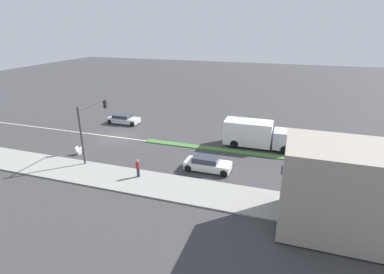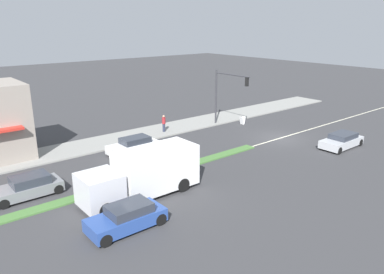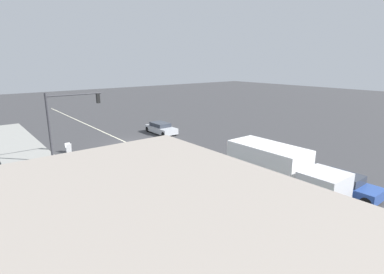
% 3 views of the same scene
% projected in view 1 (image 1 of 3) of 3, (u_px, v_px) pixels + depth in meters
% --- Properties ---
extents(ground_plane, '(160.00, 160.00, 0.00)m').
position_uv_depth(ground_plane, '(271.00, 157.00, 30.60)').
color(ground_plane, '#38383A').
extents(sidewalk_right, '(4.00, 73.00, 0.12)m').
position_uv_depth(sidewalk_right, '(268.00, 204.00, 22.43)').
color(sidewalk_right, gray).
rests_on(sidewalk_right, ground).
extents(median_strip, '(0.90, 46.00, 0.10)m').
position_uv_depth(median_strip, '(370.00, 169.00, 27.94)').
color(median_strip, '#477538').
rests_on(median_strip, ground).
extents(lane_marking_center, '(0.16, 60.00, 0.01)m').
position_uv_depth(lane_marking_center, '(117.00, 137.00, 35.87)').
color(lane_marking_center, beige).
rests_on(lane_marking_center, ground).
extents(building_corner_store, '(5.67, 9.15, 5.82)m').
position_uv_depth(building_corner_store, '(359.00, 193.00, 18.29)').
color(building_corner_store, gray).
rests_on(building_corner_store, sidewalk_right).
extents(traffic_signal_main, '(4.59, 0.34, 5.60)m').
position_uv_depth(traffic_signal_main, '(90.00, 122.00, 28.72)').
color(traffic_signal_main, '#333338').
rests_on(traffic_signal_main, sidewalk_right).
extents(pedestrian, '(0.34, 0.34, 1.64)m').
position_uv_depth(pedestrian, '(138.00, 168.00, 26.01)').
color(pedestrian, '#282D42').
rests_on(pedestrian, sidewalk_right).
extents(warning_aframe_sign, '(0.45, 0.53, 0.84)m').
position_uv_depth(warning_aframe_sign, '(79.00, 151.00, 30.96)').
color(warning_aframe_sign, silver).
rests_on(warning_aframe_sign, ground).
extents(delivery_truck, '(2.44, 7.50, 2.87)m').
position_uv_depth(delivery_truck, '(256.00, 134.00, 32.58)').
color(delivery_truck, silver).
rests_on(delivery_truck, ground).
extents(suv_grey, '(1.81, 3.95, 1.33)m').
position_uv_depth(suv_grey, '(312.00, 165.00, 27.32)').
color(suv_grey, slate).
rests_on(suv_grey, ground).
extents(coupe_blue, '(1.80, 4.05, 1.35)m').
position_uv_depth(coupe_blue, '(284.00, 135.00, 34.52)').
color(coupe_blue, '#284793').
rests_on(coupe_blue, ground).
extents(sedan_silver, '(1.83, 4.22, 1.24)m').
position_uv_depth(sedan_silver, '(124.00, 119.00, 40.67)').
color(sedan_silver, '#B7BABF').
rests_on(sedan_silver, ground).
extents(van_white, '(1.73, 4.20, 1.34)m').
position_uv_depth(van_white, '(207.00, 164.00, 27.50)').
color(van_white, silver).
rests_on(van_white, ground).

